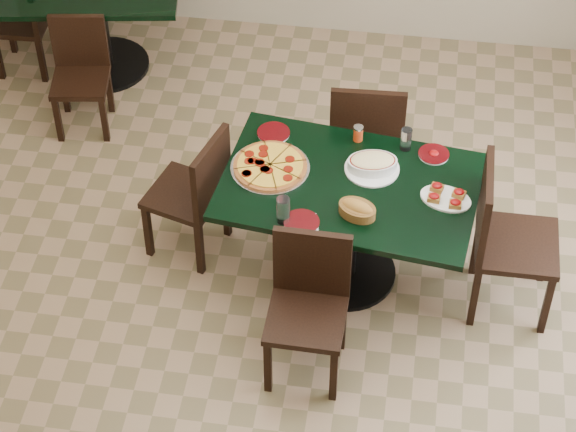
# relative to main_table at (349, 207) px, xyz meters

# --- Properties ---
(floor) EXTENTS (5.50, 5.50, 0.00)m
(floor) POSITION_rel_main_table_xyz_m (-0.37, -0.27, -0.57)
(floor) COLOR #886A4E
(floor) RESTS_ON ground
(main_table) EXTENTS (1.53, 1.09, 0.75)m
(main_table) POSITION_rel_main_table_xyz_m (0.00, 0.00, 0.00)
(main_table) COLOR black
(main_table) RESTS_ON floor
(back_table) EXTENTS (1.32, 1.04, 0.75)m
(back_table) POSITION_rel_main_table_xyz_m (-1.97, 1.79, -0.04)
(back_table) COLOR black
(back_table) RESTS_ON floor
(chair_far) EXTENTS (0.47, 0.47, 0.96)m
(chair_far) POSITION_rel_main_table_xyz_m (0.04, 0.68, -0.03)
(chair_far) COLOR black
(chair_far) RESTS_ON floor
(chair_near) EXTENTS (0.43, 0.43, 0.90)m
(chair_near) POSITION_rel_main_table_xyz_m (-0.14, -0.65, -0.07)
(chair_near) COLOR black
(chair_near) RESTS_ON floor
(chair_right) EXTENTS (0.47, 0.47, 1.00)m
(chair_right) POSITION_rel_main_table_xyz_m (0.87, -0.08, -0.00)
(chair_right) COLOR black
(chair_right) RESTS_ON floor
(chair_left) EXTENTS (0.52, 0.52, 0.89)m
(chair_left) POSITION_rel_main_table_xyz_m (-0.91, 0.09, -0.07)
(chair_left) COLOR black
(chair_left) RESTS_ON floor
(back_chair_near) EXTENTS (0.42, 0.42, 0.80)m
(back_chair_near) POSITION_rel_main_table_xyz_m (-1.93, 1.20, -0.13)
(back_chair_near) COLOR black
(back_chair_near) RESTS_ON floor
(back_chair_left) EXTENTS (0.39, 0.39, 0.81)m
(back_chair_left) POSITION_rel_main_table_xyz_m (-2.45, 1.72, -0.12)
(back_chair_left) COLOR black
(back_chair_left) RESTS_ON floor
(pepperoni_pizza) EXTENTS (0.45, 0.45, 0.04)m
(pepperoni_pizza) POSITION_rel_main_table_xyz_m (-0.46, 0.06, 0.20)
(pepperoni_pizza) COLOR silver
(pepperoni_pizza) RESTS_ON main_table
(lasagna_casserole) EXTENTS (0.31, 0.31, 0.09)m
(lasagna_casserole) POSITION_rel_main_table_xyz_m (0.11, 0.14, 0.23)
(lasagna_casserole) COLOR white
(lasagna_casserole) RESTS_ON main_table
(bread_basket) EXTENTS (0.26, 0.22, 0.09)m
(bread_basket) POSITION_rel_main_table_xyz_m (0.06, -0.23, 0.22)
(bread_basket) COLOR brown
(bread_basket) RESTS_ON main_table
(bruschetta_platter) EXTENTS (0.34, 0.28, 0.05)m
(bruschetta_platter) POSITION_rel_main_table_xyz_m (0.54, -0.05, 0.21)
(bruschetta_platter) COLOR white
(bruschetta_platter) RESTS_ON main_table
(side_plate_near) EXTENTS (0.20, 0.20, 0.02)m
(side_plate_near) POSITION_rel_main_table_xyz_m (-0.23, -0.34, 0.19)
(side_plate_near) COLOR white
(side_plate_near) RESTS_ON main_table
(side_plate_far_r) EXTENTS (0.18, 0.18, 0.03)m
(side_plate_far_r) POSITION_rel_main_table_xyz_m (0.45, 0.31, 0.19)
(side_plate_far_r) COLOR white
(side_plate_far_r) RESTS_ON main_table
(side_plate_far_l) EXTENTS (0.19, 0.19, 0.02)m
(side_plate_far_l) POSITION_rel_main_table_xyz_m (-0.49, 0.36, 0.19)
(side_plate_far_l) COLOR white
(side_plate_far_l) RESTS_ON main_table
(napkin_setting) EXTENTS (0.19, 0.19, 0.01)m
(napkin_setting) POSITION_rel_main_table_xyz_m (-0.22, -0.36, 0.18)
(napkin_setting) COLOR silver
(napkin_setting) RESTS_ON main_table
(water_glass_a) EXTENTS (0.07, 0.07, 0.14)m
(water_glass_a) POSITION_rel_main_table_xyz_m (0.29, 0.35, 0.25)
(water_glass_a) COLOR white
(water_glass_a) RESTS_ON main_table
(water_glass_b) EXTENTS (0.08, 0.08, 0.16)m
(water_glass_b) POSITION_rel_main_table_xyz_m (-0.33, -0.34, 0.26)
(water_glass_b) COLOR white
(water_glass_b) RESTS_ON main_table
(pepper_shaker) EXTENTS (0.06, 0.06, 0.10)m
(pepper_shaker) POSITION_rel_main_table_xyz_m (0.01, 0.38, 0.23)
(pepper_shaker) COLOR red
(pepper_shaker) RESTS_ON main_table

